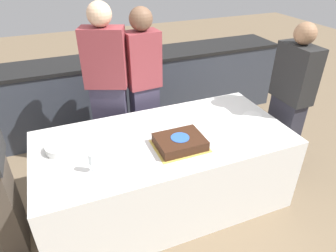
{
  "coord_description": "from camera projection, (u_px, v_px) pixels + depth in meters",
  "views": [
    {
      "loc": [
        -0.75,
        -1.94,
        2.11
      ],
      "look_at": [
        0.03,
        0.0,
        0.83
      ],
      "focal_mm": 32.0,
      "sensor_mm": 36.0,
      "label": 1
    }
  ],
  "objects": [
    {
      "name": "ground_plane",
      "position": [
        165.0,
        200.0,
        2.88
      ],
      "size": [
        14.0,
        14.0,
        0.0
      ],
      "primitive_type": "plane",
      "color": "#7A664C"
    },
    {
      "name": "back_counter",
      "position": [
        120.0,
        91.0,
        3.89
      ],
      "size": [
        4.4,
        0.58,
        0.92
      ],
      "color": "#333842",
      "rests_on": "ground_plane"
    },
    {
      "name": "dining_table",
      "position": [
        165.0,
        171.0,
        2.69
      ],
      "size": [
        2.13,
        1.02,
        0.73
      ],
      "color": "silver",
      "rests_on": "ground_plane"
    },
    {
      "name": "cake",
      "position": [
        180.0,
        142.0,
        2.36
      ],
      "size": [
        0.41,
        0.34,
        0.09
      ],
      "color": "gold",
      "rests_on": "dining_table"
    },
    {
      "name": "plate_stack",
      "position": [
        61.0,
        148.0,
        2.32
      ],
      "size": [
        0.24,
        0.24,
        0.06
      ],
      "color": "white",
      "rests_on": "dining_table"
    },
    {
      "name": "wine_glass",
      "position": [
        92.0,
        160.0,
        2.07
      ],
      "size": [
        0.07,
        0.07,
        0.15
      ],
      "color": "white",
      "rests_on": "dining_table"
    },
    {
      "name": "side_plate_near_cake",
      "position": [
        159.0,
        130.0,
        2.59
      ],
      "size": [
        0.17,
        0.17,
        0.0
      ],
      "color": "white",
      "rests_on": "dining_table"
    },
    {
      "name": "side_plate_right_edge",
      "position": [
        253.0,
        115.0,
        2.81
      ],
      "size": [
        0.17,
        0.17,
        0.0
      ],
      "color": "white",
      "rests_on": "dining_table"
    },
    {
      "name": "person_cutting_cake",
      "position": [
        144.0,
        87.0,
        3.02
      ],
      "size": [
        0.34,
        0.23,
        1.64
      ],
      "rotation": [
        0.0,
        0.0,
        -3.05
      ],
      "color": "#383347",
      "rests_on": "ground_plane"
    },
    {
      "name": "person_seated_right",
      "position": [
        289.0,
        103.0,
        2.87
      ],
      "size": [
        0.2,
        0.39,
        1.55
      ],
      "rotation": [
        0.0,
        0.0,
        -1.57
      ],
      "color": "#282833",
      "rests_on": "ground_plane"
    },
    {
      "name": "person_standing_back",
      "position": [
        108.0,
        91.0,
        2.9
      ],
      "size": [
        0.44,
        0.33,
        1.71
      ],
      "rotation": [
        0.0,
        0.0,
        2.75
      ],
      "color": "#383347",
      "rests_on": "ground_plane"
    }
  ]
}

